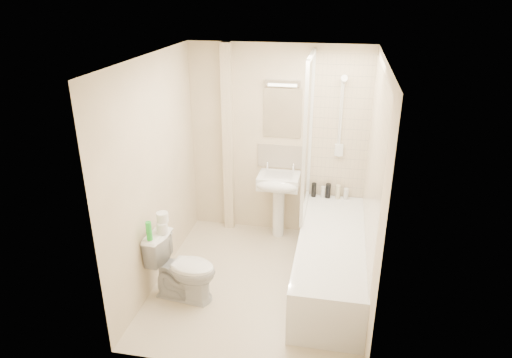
# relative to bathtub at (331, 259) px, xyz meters

# --- Properties ---
(floor) EXTENTS (2.50, 2.50, 0.00)m
(floor) POSITION_rel_bathtub_xyz_m (-0.75, -0.18, -0.29)
(floor) COLOR beige
(floor) RESTS_ON ground
(wall_back) EXTENTS (2.20, 0.02, 2.40)m
(wall_back) POSITION_rel_bathtub_xyz_m (-0.75, 1.07, 0.91)
(wall_back) COLOR beige
(wall_back) RESTS_ON ground
(wall_left) EXTENTS (0.02, 2.50, 2.40)m
(wall_left) POSITION_rel_bathtub_xyz_m (-1.85, -0.18, 0.91)
(wall_left) COLOR beige
(wall_left) RESTS_ON ground
(wall_right) EXTENTS (0.02, 2.50, 2.40)m
(wall_right) POSITION_rel_bathtub_xyz_m (0.35, -0.18, 0.91)
(wall_right) COLOR beige
(wall_right) RESTS_ON ground
(ceiling) EXTENTS (2.20, 2.50, 0.02)m
(ceiling) POSITION_rel_bathtub_xyz_m (-0.75, -0.18, 2.11)
(ceiling) COLOR white
(ceiling) RESTS_ON wall_back
(tile_back) EXTENTS (0.70, 0.01, 1.75)m
(tile_back) POSITION_rel_bathtub_xyz_m (0.00, 1.06, 1.14)
(tile_back) COLOR beige
(tile_back) RESTS_ON wall_back
(tile_right) EXTENTS (0.01, 2.10, 1.75)m
(tile_right) POSITION_rel_bathtub_xyz_m (0.34, 0.00, 1.14)
(tile_right) COLOR beige
(tile_right) RESTS_ON wall_right
(pipe_boxing) EXTENTS (0.12, 0.12, 2.40)m
(pipe_boxing) POSITION_rel_bathtub_xyz_m (-1.37, 1.01, 0.91)
(pipe_boxing) COLOR beige
(pipe_boxing) RESTS_ON ground
(splashback) EXTENTS (0.60, 0.02, 0.30)m
(splashback) POSITION_rel_bathtub_xyz_m (-0.70, 1.06, 0.74)
(splashback) COLOR beige
(splashback) RESTS_ON wall_back
(mirror) EXTENTS (0.46, 0.01, 0.60)m
(mirror) POSITION_rel_bathtub_xyz_m (-0.70, 1.06, 1.29)
(mirror) COLOR white
(mirror) RESTS_ON wall_back
(strip_light) EXTENTS (0.42, 0.07, 0.07)m
(strip_light) POSITION_rel_bathtub_xyz_m (-0.70, 1.04, 1.66)
(strip_light) COLOR silver
(strip_light) RESTS_ON wall_back
(bathtub) EXTENTS (0.70, 2.10, 0.55)m
(bathtub) POSITION_rel_bathtub_xyz_m (0.00, 0.00, 0.00)
(bathtub) COLOR white
(bathtub) RESTS_ON ground
(shower_screen) EXTENTS (0.04, 0.92, 1.80)m
(shower_screen) POSITION_rel_bathtub_xyz_m (-0.35, 0.62, 1.16)
(shower_screen) COLOR white
(shower_screen) RESTS_ON bathtub
(shower_fixture) EXTENTS (0.10, 0.16, 0.99)m
(shower_fixture) POSITION_rel_bathtub_xyz_m (-0.00, 1.02, 1.26)
(shower_fixture) COLOR white
(shower_fixture) RESTS_ON wall_back
(pedestal_sink) EXTENTS (0.50, 0.47, 0.97)m
(pedestal_sink) POSITION_rel_bathtub_xyz_m (-0.70, 0.84, 0.39)
(pedestal_sink) COLOR white
(pedestal_sink) RESTS_ON ground
(bottle_black_a) EXTENTS (0.06, 0.06, 0.18)m
(bottle_black_a) POSITION_rel_bathtub_xyz_m (-0.27, 0.98, 0.35)
(bottle_black_a) COLOR black
(bottle_black_a) RESTS_ON bathtub
(bottle_white_a) EXTENTS (0.06, 0.06, 0.15)m
(bottle_white_a) POSITION_rel_bathtub_xyz_m (-0.15, 0.98, 0.33)
(bottle_white_a) COLOR silver
(bottle_white_a) RESTS_ON bathtub
(bottle_black_b) EXTENTS (0.06, 0.06, 0.19)m
(bottle_black_b) POSITION_rel_bathtub_xyz_m (-0.09, 0.98, 0.35)
(bottle_black_b) COLOR black
(bottle_black_b) RESTS_ON bathtub
(bottle_cream) EXTENTS (0.06, 0.06, 0.18)m
(bottle_cream) POSITION_rel_bathtub_xyz_m (0.03, 0.98, 0.35)
(bottle_cream) COLOR beige
(bottle_cream) RESTS_ON bathtub
(bottle_white_b) EXTENTS (0.06, 0.06, 0.14)m
(bottle_white_b) POSITION_rel_bathtub_xyz_m (0.13, 0.98, 0.33)
(bottle_white_b) COLOR silver
(bottle_white_b) RESTS_ON bathtub
(toilet) EXTENTS (0.56, 0.79, 0.70)m
(toilet) POSITION_rel_bathtub_xyz_m (-1.47, -0.55, 0.06)
(toilet) COLOR white
(toilet) RESTS_ON ground
(toilet_roll_lower) EXTENTS (0.11, 0.11, 0.11)m
(toilet_roll_lower) POSITION_rel_bathtub_xyz_m (-1.68, -0.49, 0.47)
(toilet_roll_lower) COLOR white
(toilet_roll_lower) RESTS_ON toilet
(toilet_roll_upper) EXTENTS (0.12, 0.12, 0.10)m
(toilet_roll_upper) POSITION_rel_bathtub_xyz_m (-1.68, -0.47, 0.58)
(toilet_roll_upper) COLOR white
(toilet_roll_upper) RESTS_ON toilet_roll_lower
(green_bottle) EXTENTS (0.06, 0.06, 0.20)m
(green_bottle) POSITION_rel_bathtub_xyz_m (-1.75, -0.65, 0.51)
(green_bottle) COLOR green
(green_bottle) RESTS_ON toilet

